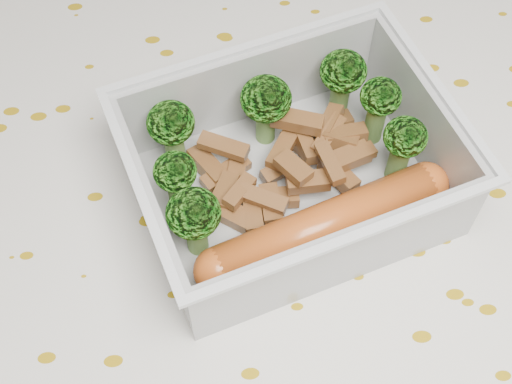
{
  "coord_description": "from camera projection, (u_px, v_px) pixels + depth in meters",
  "views": [
    {
      "loc": [
        -0.01,
        -0.2,
        1.1
      ],
      "look_at": [
        0.0,
        -0.01,
        0.78
      ],
      "focal_mm": 50.0,
      "sensor_mm": 36.0,
      "label": 1
    }
  ],
  "objects": [
    {
      "name": "dining_table",
      "position": [
        251.0,
        276.0,
        0.47
      ],
      "size": [
        1.4,
        0.9,
        0.75
      ],
      "color": "brown",
      "rests_on": "ground"
    },
    {
      "name": "tablecloth",
      "position": [
        250.0,
        240.0,
        0.43
      ],
      "size": [
        1.46,
        0.96,
        0.19
      ],
      "color": "silver",
      "rests_on": "dining_table"
    },
    {
      "name": "lunch_container",
      "position": [
        292.0,
        175.0,
        0.38
      ],
      "size": [
        0.2,
        0.17,
        0.06
      ],
      "color": "silver",
      "rests_on": "tablecloth"
    },
    {
      "name": "broccoli_florets",
      "position": [
        273.0,
        133.0,
        0.38
      ],
      "size": [
        0.15,
        0.11,
        0.05
      ],
      "color": "#608C3F",
      "rests_on": "lunch_container"
    },
    {
      "name": "meat_pile",
      "position": [
        286.0,
        165.0,
        0.39
      ],
      "size": [
        0.11,
        0.07,
        0.03
      ],
      "color": "brown",
      "rests_on": "lunch_container"
    },
    {
      "name": "sausage",
      "position": [
        325.0,
        226.0,
        0.37
      ],
      "size": [
        0.14,
        0.07,
        0.02
      ],
      "color": "#B34F1A",
      "rests_on": "lunch_container"
    }
  ]
}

